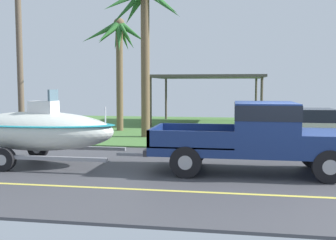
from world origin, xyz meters
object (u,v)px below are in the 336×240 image
object	(u,v)px
pickup_truck_towing	(263,134)
utility_pole	(19,36)
carport_awning	(208,78)
palm_tree_mid	(118,44)
parked_sedan_near	(305,126)
palm_tree_near_right	(144,19)
boat_on_trailer	(36,130)

from	to	relation	value
pickup_truck_towing	utility_pole	size ratio (longest dim) A/B	0.66
carport_awning	palm_tree_mid	distance (m)	6.39
parked_sedan_near	carport_awning	size ratio (longest dim) A/B	0.72
pickup_truck_towing	palm_tree_mid	world-z (taller)	palm_tree_mid
pickup_truck_towing	carport_awning	world-z (taller)	carport_awning
parked_sedan_near	pickup_truck_towing	bearing A→B (deg)	-109.25
carport_awning	pickup_truck_towing	bearing A→B (deg)	-80.06
palm_tree_near_right	palm_tree_mid	size ratio (longest dim) A/B	1.19
parked_sedan_near	palm_tree_mid	xyz separation A→B (m)	(-8.56, 2.42, 3.71)
carport_awning	utility_pole	world-z (taller)	utility_pole
palm_tree_near_right	parked_sedan_near	bearing A→B (deg)	-2.01
pickup_truck_towing	utility_pole	bearing A→B (deg)	155.78
parked_sedan_near	palm_tree_near_right	xyz separation A→B (m)	(-6.75, 0.24, 4.52)
pickup_truck_towing	utility_pole	xyz separation A→B (m)	(-9.30, 4.18, 3.27)
boat_on_trailer	palm_tree_mid	xyz separation A→B (m)	(0.00, 8.45, 3.37)
carport_awning	palm_tree_mid	size ratio (longest dim) A/B	1.14
carport_awning	utility_pole	bearing A→B (deg)	-128.49
boat_on_trailer	carport_awning	size ratio (longest dim) A/B	0.92
parked_sedan_near	carport_awning	distance (m)	8.51
parked_sedan_near	palm_tree_mid	bearing A→B (deg)	164.20
pickup_truck_towing	utility_pole	distance (m)	10.71
palm_tree_mid	utility_pole	bearing A→B (deg)	-123.70
palm_tree_mid	utility_pole	world-z (taller)	utility_pole
palm_tree_near_right	palm_tree_mid	bearing A→B (deg)	129.71
boat_on_trailer	palm_tree_near_right	xyz separation A→B (m)	(1.82, 6.27, 4.18)
pickup_truck_towing	carport_awning	xyz separation A→B (m)	(-2.28, 13.01, 1.74)
carport_awning	utility_pole	distance (m)	11.38
palm_tree_near_right	utility_pole	world-z (taller)	utility_pole
palm_tree_near_right	palm_tree_mid	world-z (taller)	palm_tree_near_right
boat_on_trailer	carport_awning	bearing A→B (deg)	72.20
pickup_truck_towing	parked_sedan_near	xyz separation A→B (m)	(2.11, 6.03, -0.37)
palm_tree_near_right	utility_pole	bearing A→B (deg)	-155.93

